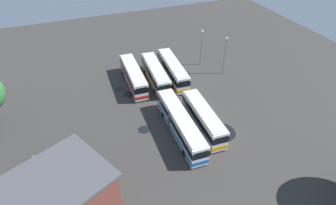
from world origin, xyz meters
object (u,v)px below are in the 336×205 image
bus_row0_slot1 (156,74)px  bus_row1_slot2 (203,118)px  lamp_post_by_building (201,46)px  bus_row0_slot0 (133,76)px  bus_row0_slot2 (173,70)px  bus_row1_slot1 (180,124)px  depot_building (54,202)px  lamp_post_far_corner (225,54)px  maintenance_shelter (59,178)px

bus_row0_slot1 → bus_row1_slot2: size_ratio=1.05×
bus_row0_slot1 → lamp_post_by_building: lamp_post_by_building is taller
bus_row0_slot1 → bus_row0_slot0: bearing=-101.2°
bus_row0_slot2 → lamp_post_by_building: 8.40m
bus_row0_slot2 → bus_row1_slot1: (15.26, -5.06, 0.00)m
bus_row0_slot0 → bus_row1_slot2: bearing=22.2°
depot_building → lamp_post_far_corner: (-21.24, 33.55, 1.25)m
bus_row0_slot0 → depot_building: (23.79, -15.70, 1.13)m
bus_row0_slot1 → lamp_post_far_corner: 14.05m
bus_row1_slot1 → maintenance_shelter: size_ratio=1.63×
maintenance_shelter → lamp_post_far_corner: 37.74m
bus_row1_slot1 → lamp_post_by_building: 22.28m
bus_row0_slot1 → bus_row0_slot2: 3.66m
bus_row0_slot1 → bus_row1_slot1: 15.07m
bus_row0_slot0 → bus_row0_slot2: 7.78m
bus_row1_slot2 → lamp_post_by_building: (-18.37, 8.76, 2.30)m
bus_row1_slot1 → lamp_post_by_building: size_ratio=1.95×
bus_row0_slot2 → depot_building: size_ratio=0.86×
bus_row0_slot0 → depot_building: 28.53m
lamp_post_by_building → bus_row0_slot0: bearing=-81.0°
depot_building → maintenance_shelter: 2.56m
bus_row0_slot0 → bus_row1_slot2: (15.94, 6.51, -0.00)m
bus_row0_slot2 → lamp_post_by_building: bearing=111.7°
lamp_post_far_corner → bus_row1_slot2: bearing=-40.3°
bus_row0_slot2 → bus_row1_slot2: size_ratio=1.10×
bus_row0_slot2 → bus_row1_slot2: bearing=-4.7°
lamp_post_by_building → lamp_post_far_corner: bearing=27.4°
bus_row1_slot1 → bus_row0_slot1: bearing=174.7°
bus_row0_slot2 → depot_building: (23.23, -23.47, 1.13)m
depot_building → bus_row0_slot0: bearing=146.6°
bus_row0_slot0 → bus_row0_slot1: size_ratio=1.01×
bus_row0_slot2 → maintenance_shelter: bearing=-46.9°
lamp_post_far_corner → lamp_post_by_building: 5.60m
bus_row0_slot0 → maintenance_shelter: (21.61, -14.73, 2.06)m
bus_row1_slot1 → maintenance_shelter: (5.79, -17.43, 2.05)m
bus_row0_slot0 → bus_row0_slot2: same height
depot_building → maintenance_shelter: size_ratio=1.66×
depot_building → lamp_post_far_corner: 39.73m
bus_row1_slot1 → lamp_post_by_building: (-18.25, 12.56, 2.30)m
lamp_post_by_building → depot_building: bearing=-49.8°
bus_row1_slot2 → lamp_post_by_building: lamp_post_by_building is taller
lamp_post_far_corner → bus_row0_slot0: bearing=-98.1°
bus_row0_slot2 → maintenance_shelter: size_ratio=1.42×
bus_row0_slot2 → lamp_post_far_corner: bearing=78.9°
lamp_post_far_corner → lamp_post_by_building: (-4.97, -2.58, -0.08)m
bus_row0_slot1 → lamp_post_far_corner: lamp_post_far_corner is taller
maintenance_shelter → lamp_post_far_corner: size_ratio=1.17×
bus_row0_slot0 → depot_building: bearing=-33.4°
bus_row0_slot0 → bus_row1_slot1: (15.82, 2.70, 0.00)m
bus_row0_slot0 → depot_building: size_ratio=0.83×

